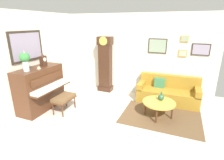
# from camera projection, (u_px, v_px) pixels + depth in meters

# --- Properties ---
(ground_plane) EXTENTS (6.40, 6.00, 0.10)m
(ground_plane) POSITION_uv_depth(u_px,v_px,m) (110.00, 125.00, 4.48)
(ground_plane) COLOR beige
(wall_left) EXTENTS (0.13, 4.90, 2.80)m
(wall_left) POSITION_uv_depth(u_px,v_px,m) (26.00, 62.00, 4.94)
(wall_left) COLOR silver
(wall_left) RESTS_ON ground_plane
(wall_back) EXTENTS (5.30, 0.13, 2.80)m
(wall_back) POSITION_uv_depth(u_px,v_px,m) (136.00, 55.00, 6.13)
(wall_back) COLOR silver
(wall_back) RESTS_ON ground_plane
(area_rug) EXTENTS (2.10, 1.50, 0.01)m
(area_rug) POSITION_uv_depth(u_px,v_px,m) (161.00, 117.00, 4.78)
(area_rug) COLOR brown
(area_rug) RESTS_ON ground_plane
(piano) EXTENTS (0.87, 1.44, 1.26)m
(piano) POSITION_uv_depth(u_px,v_px,m) (41.00, 88.00, 5.11)
(piano) COLOR #4C2B19
(piano) RESTS_ON ground_plane
(piano_bench) EXTENTS (0.42, 0.70, 0.48)m
(piano_bench) POSITION_uv_depth(u_px,v_px,m) (64.00, 98.00, 4.96)
(piano_bench) COLOR #4C2B19
(piano_bench) RESTS_ON ground_plane
(grandfather_clock) EXTENTS (0.52, 0.34, 2.03)m
(grandfather_clock) POSITION_uv_depth(u_px,v_px,m) (105.00, 66.00, 6.37)
(grandfather_clock) COLOR #3D2316
(grandfather_clock) RESTS_ON ground_plane
(couch) EXTENTS (1.90, 0.80, 0.84)m
(couch) POSITION_uv_depth(u_px,v_px,m) (168.00, 92.00, 5.65)
(couch) COLOR olive
(couch) RESTS_ON ground_plane
(coffee_table) EXTENTS (0.88, 0.88, 0.44)m
(coffee_table) POSITION_uv_depth(u_px,v_px,m) (159.00, 103.00, 4.68)
(coffee_table) COLOR gold
(coffee_table) RESTS_ON ground_plane
(mantel_clock) EXTENTS (0.13, 0.18, 0.38)m
(mantel_clock) POSITION_uv_depth(u_px,v_px,m) (43.00, 60.00, 5.06)
(mantel_clock) COLOR #3D2316
(mantel_clock) RESTS_ON piano
(flower_vase) EXTENTS (0.26, 0.26, 0.58)m
(flower_vase) POSITION_uv_depth(u_px,v_px,m) (25.00, 59.00, 4.46)
(flower_vase) COLOR silver
(flower_vase) RESTS_ON piano
(teacup) EXTENTS (0.12, 0.12, 0.06)m
(teacup) POSITION_uv_depth(u_px,v_px,m) (39.00, 68.00, 4.78)
(teacup) COLOR beige
(teacup) RESTS_ON piano
(green_jug) EXTENTS (0.17, 0.17, 0.24)m
(green_jug) POSITION_uv_depth(u_px,v_px,m) (161.00, 97.00, 4.75)
(green_jug) COLOR #234C33
(green_jug) RESTS_ON coffee_table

